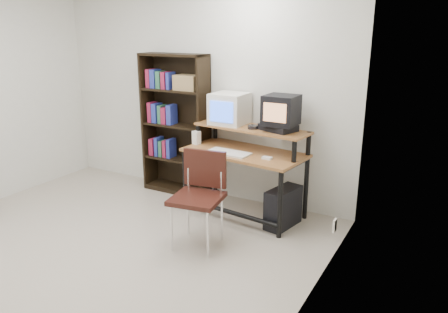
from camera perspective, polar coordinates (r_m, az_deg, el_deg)
The scene contains 16 objects.
floor at distance 4.34m, azimuth -17.62°, elevation -12.46°, with size 4.00×4.00×0.01m, color #B5A896.
back_wall at distance 5.41m, azimuth -3.36°, elevation 8.63°, with size 4.00×0.01×2.60m, color silver.
right_wall at distance 2.78m, azimuth 9.70°, elevation 0.82°, with size 0.01×4.00×2.60m, color silver.
computer_desk at distance 4.81m, azimuth 2.83°, elevation 0.34°, with size 1.39×0.82×0.98m.
crt_monitor at distance 4.97m, azimuth 0.73°, elevation 6.21°, with size 0.38×0.39×0.36m.
vcr at distance 4.70m, azimuth 7.10°, elevation 3.72°, with size 0.36×0.26×0.08m, color black.
crt_tv at distance 4.63m, azimuth 7.46°, elevation 6.02°, with size 0.34×0.34×0.32m.
cd_spindle at distance 4.75m, azimuth 3.82°, elevation 3.78°, with size 0.12×0.12×0.05m, color #26262B.
keyboard at distance 4.69m, azimuth 0.60°, elevation 0.40°, with size 0.47×0.21×0.04m, color silver.
mousepad at distance 4.54m, azimuth 5.46°, elevation -0.42°, with size 0.22×0.18×0.01m, color black.
mouse at distance 4.52m, azimuth 5.64°, elevation -0.25°, with size 0.10×0.06×0.03m, color white.
desk_speaker at distance 5.07m, azimuth -3.61°, elevation 2.40°, with size 0.08×0.07×0.17m, color silver.
pc_tower at distance 4.69m, azimuth 7.73°, elevation -6.61°, with size 0.20×0.45×0.42m, color black.
school_chair at distance 4.19m, azimuth -3.15°, elevation -4.17°, with size 0.52×0.52×0.91m.
bookshelf at distance 5.50m, azimuth -6.24°, elevation 4.41°, with size 0.87×0.30×1.74m.
wall_outlet at distance 4.17m, azimuth 14.25°, elevation -8.71°, with size 0.02×0.08×0.12m, color beige.
Camera 1 is at (2.87, -2.53, 2.04)m, focal length 35.00 mm.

